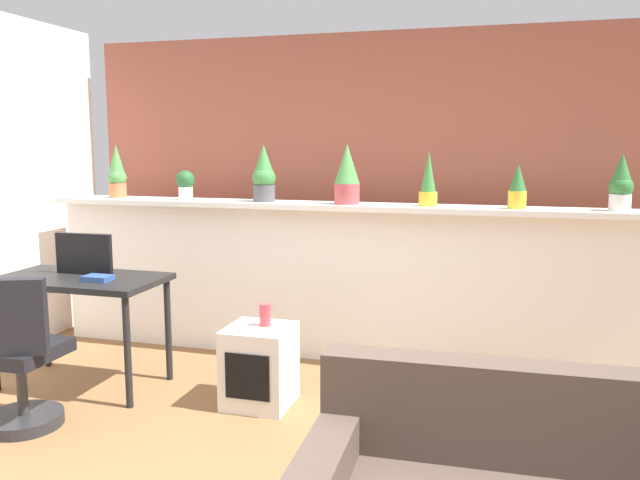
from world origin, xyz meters
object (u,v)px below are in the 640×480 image
(potted_plant_4, at_px, (428,181))
(vase_on_shelf, at_px, (265,315))
(potted_plant_3, at_px, (347,174))
(potted_plant_6, at_px, (621,184))
(side_cube_shelf, at_px, (259,366))
(book_on_desk, at_px, (98,278))
(potted_plant_2, at_px, (264,175))
(desk, at_px, (80,289))
(potted_plant_0, at_px, (117,173))
(tv_monitor, at_px, (84,254))
(potted_plant_1, at_px, (185,184))
(office_chair, at_px, (17,365))
(potted_plant_5, at_px, (518,187))

(potted_plant_4, height_order, vase_on_shelf, potted_plant_4)
(potted_plant_3, height_order, potted_plant_6, potted_plant_3)
(side_cube_shelf, height_order, book_on_desk, book_on_desk)
(potted_plant_2, xyz_separation_m, desk, (-0.94, -0.98, -0.72))
(potted_plant_0, distance_m, tv_monitor, 1.08)
(potted_plant_0, xyz_separation_m, potted_plant_1, (0.62, -0.02, -0.07))
(vase_on_shelf, bearing_deg, book_on_desk, -172.59)
(desk, bearing_deg, potted_plant_4, 23.55)
(potted_plant_4, height_order, office_chair, potted_plant_4)
(potted_plant_3, bearing_deg, potted_plant_5, -0.26)
(tv_monitor, xyz_separation_m, book_on_desk, (0.21, -0.16, -0.12))
(potted_plant_2, height_order, potted_plant_3, potted_plant_3)
(tv_monitor, bearing_deg, office_chair, -83.08)
(potted_plant_5, distance_m, desk, 3.00)
(potted_plant_0, bearing_deg, side_cube_shelf, -31.30)
(potted_plant_4, bearing_deg, potted_plant_6, 0.76)
(potted_plant_4, xyz_separation_m, vase_on_shelf, (-0.89, -0.89, -0.79))
(office_chair, bearing_deg, potted_plant_6, 26.58)
(side_cube_shelf, xyz_separation_m, vase_on_shelf, (0.03, 0.04, 0.32))
(potted_plant_6, distance_m, side_cube_shelf, 2.61)
(potted_plant_2, bearing_deg, potted_plant_0, 179.83)
(potted_plant_6, bearing_deg, book_on_desk, -161.96)
(side_cube_shelf, bearing_deg, potted_plant_4, 45.56)
(potted_plant_6, relative_size, side_cube_shelf, 0.75)
(potted_plant_5, relative_size, vase_on_shelf, 2.17)
(desk, bearing_deg, vase_on_shelf, 2.61)
(potted_plant_6, relative_size, vase_on_shelf, 2.67)
(desk, bearing_deg, potted_plant_5, 18.74)
(potted_plant_0, xyz_separation_m, potted_plant_5, (3.10, -0.04, -0.05))
(potted_plant_4, height_order, side_cube_shelf, potted_plant_4)
(office_chair, bearing_deg, potted_plant_5, 31.41)
(potted_plant_1, relative_size, office_chair, 0.25)
(tv_monitor, bearing_deg, potted_plant_0, 109.13)
(potted_plant_0, relative_size, tv_monitor, 1.03)
(potted_plant_0, xyz_separation_m, tv_monitor, (0.31, -0.90, -0.50))
(tv_monitor, relative_size, office_chair, 0.46)
(vase_on_shelf, relative_size, book_on_desk, 0.81)
(potted_plant_3, relative_size, book_on_desk, 2.50)
(tv_monitor, bearing_deg, potted_plant_2, 43.21)
(tv_monitor, bearing_deg, potted_plant_4, 21.60)
(potted_plant_4, bearing_deg, book_on_desk, -152.47)
(potted_plant_6, xyz_separation_m, book_on_desk, (-3.22, -1.05, -0.60))
(desk, xyz_separation_m, side_cube_shelf, (1.26, 0.02, -0.42))
(potted_plant_0, distance_m, desk, 1.26)
(tv_monitor, height_order, vase_on_shelf, tv_monitor)
(potted_plant_1, height_order, potted_plant_2, potted_plant_2)
(book_on_desk, bearing_deg, potted_plant_1, 85.00)
(potted_plant_0, distance_m, potted_plant_3, 1.92)
(potted_plant_4, distance_m, tv_monitor, 2.41)
(vase_on_shelf, xyz_separation_m, book_on_desk, (-1.09, -0.14, 0.20))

